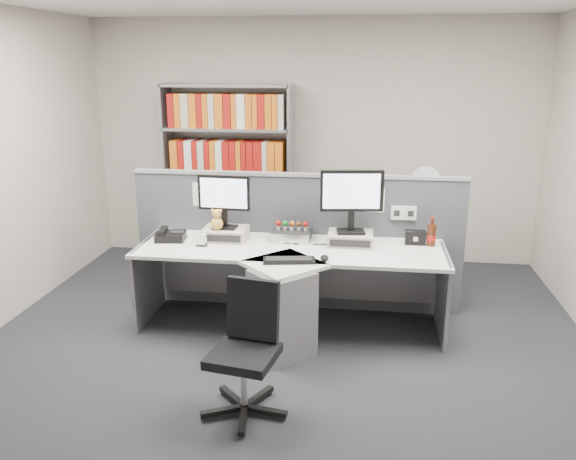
# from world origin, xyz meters

# --- Properties ---
(ground) EXTENTS (5.50, 5.50, 0.00)m
(ground) POSITION_xyz_m (0.00, 0.00, 0.00)
(ground) COLOR #2D2F35
(ground) RESTS_ON ground
(room_shell) EXTENTS (5.04, 5.54, 2.72)m
(room_shell) POSITION_xyz_m (0.00, 0.00, 1.79)
(room_shell) COLOR #BEB6A9
(room_shell) RESTS_ON ground
(partition) EXTENTS (3.00, 0.08, 1.27)m
(partition) POSITION_xyz_m (0.00, 1.25, 0.65)
(partition) COLOR #494C53
(partition) RESTS_ON ground
(desk) EXTENTS (2.60, 1.20, 0.72)m
(desk) POSITION_xyz_m (0.00, 0.60, 0.46)
(desk) COLOR white
(desk) RESTS_ON ground
(monitor_riser_left) EXTENTS (0.38, 0.31, 0.10)m
(monitor_riser_left) POSITION_xyz_m (-0.60, 0.98, 0.77)
(monitor_riser_left) COLOR #BFB59E
(monitor_riser_left) RESTS_ON desk
(monitor_riser_right) EXTENTS (0.38, 0.31, 0.10)m
(monitor_riser_right) POSITION_xyz_m (0.50, 0.98, 0.77)
(monitor_riser_right) COLOR #BFB59E
(monitor_riser_right) RESTS_ON desk
(monitor_left) EXTENTS (0.46, 0.16, 0.47)m
(monitor_left) POSITION_xyz_m (-0.60, 0.98, 1.10)
(monitor_left) COLOR black
(monitor_left) RESTS_ON monitor_riser_left
(monitor_right) EXTENTS (0.53, 0.20, 0.54)m
(monitor_right) POSITION_xyz_m (0.50, 0.98, 1.14)
(monitor_right) COLOR black
(monitor_right) RESTS_ON monitor_riser_right
(desktop_pc) EXTENTS (0.33, 0.30, 0.09)m
(desktop_pc) POSITION_xyz_m (-0.02, 1.05, 0.76)
(desktop_pc) COLOR black
(desktop_pc) RESTS_ON desk
(figurines) EXTENTS (0.29, 0.05, 0.09)m
(figurines) POSITION_xyz_m (-0.02, 1.03, 0.86)
(figurines) COLOR #BFB59E
(figurines) RESTS_ON desktop_pc
(keyboard) EXTENTS (0.42, 0.22, 0.03)m
(keyboard) POSITION_xyz_m (0.03, 0.45, 0.73)
(keyboard) COLOR black
(keyboard) RESTS_ON desk
(mouse) EXTENTS (0.07, 0.11, 0.04)m
(mouse) POSITION_xyz_m (0.31, 0.52, 0.74)
(mouse) COLOR black
(mouse) RESTS_ON desk
(desk_phone) EXTENTS (0.27, 0.25, 0.11)m
(desk_phone) POSITION_xyz_m (-1.08, 0.88, 0.76)
(desk_phone) COLOR black
(desk_phone) RESTS_ON desk
(desk_calendar) EXTENTS (0.09, 0.07, 0.11)m
(desk_calendar) POSITION_xyz_m (-0.76, 0.76, 0.77)
(desk_calendar) COLOR black
(desk_calendar) RESTS_ON desk
(plush_toy) EXTENTS (0.11, 0.11, 0.19)m
(plush_toy) POSITION_xyz_m (-0.66, 0.92, 0.90)
(plush_toy) COLOR gold
(plush_toy) RESTS_ON monitor_riser_left
(speaker) EXTENTS (0.18, 0.10, 0.12)m
(speaker) POSITION_xyz_m (1.05, 1.05, 0.78)
(speaker) COLOR black
(speaker) RESTS_ON desk
(cola_bottle) EXTENTS (0.08, 0.08, 0.25)m
(cola_bottle) POSITION_xyz_m (1.18, 1.02, 0.81)
(cola_bottle) COLOR #3F190A
(cola_bottle) RESTS_ON desk
(shelving_unit) EXTENTS (1.41, 0.40, 2.00)m
(shelving_unit) POSITION_xyz_m (-0.90, 2.44, 0.98)
(shelving_unit) COLOR gray
(shelving_unit) RESTS_ON ground
(filing_cabinet) EXTENTS (0.45, 0.61, 0.70)m
(filing_cabinet) POSITION_xyz_m (1.20, 1.99, 0.35)
(filing_cabinet) COLOR gray
(filing_cabinet) RESTS_ON ground
(desk_fan) EXTENTS (0.31, 0.19, 0.53)m
(desk_fan) POSITION_xyz_m (1.20, 1.99, 1.03)
(desk_fan) COLOR white
(desk_fan) RESTS_ON filing_cabinet
(office_chair) EXTENTS (0.56, 0.56, 0.86)m
(office_chair) POSITION_xyz_m (-0.12, -0.47, 0.46)
(office_chair) COLOR silver
(office_chair) RESTS_ON ground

